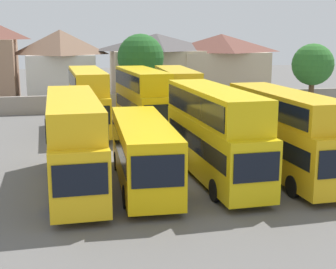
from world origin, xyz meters
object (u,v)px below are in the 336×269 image
Objects in this scene: bus_7 at (177,95)px; bus_4 at (284,129)px; bus_5 at (88,97)px; house_terrace_centre at (61,64)px; bus_6 at (142,97)px; bus_2 at (143,149)px; house_terrace_far_right at (221,65)px; tree_behind_wall at (313,65)px; house_terrace_right at (157,65)px; bus_3 at (214,129)px; bus_1 at (74,137)px; tree_left_of_lot at (141,58)px.

bus_4 is at bearing 12.26° from bus_7.
bus_5 reaches higher than bus_4.
bus_4 is at bearing -71.05° from house_terrace_centre.
bus_6 is (4.36, -0.48, -0.01)m from bus_5.
bus_7 reaches higher than bus_2.
house_terrace_far_right is 13.48m from tree_behind_wall.
house_terrace_centre reaches higher than house_terrace_right.
bus_2 is 0.94× the size of bus_3.
bus_3 reaches higher than bus_7.
bus_5 reaches higher than bus_1.
bus_3 is at bearing -108.88° from house_terrace_far_right.
bus_5 reaches higher than bus_3.
bus_2 is 16.31m from bus_7.
house_terrace_centre reaches higher than bus_2.
bus_1 is 1.39× the size of house_terrace_centre.
house_terrace_centre is at bearing -168.59° from bus_3.
bus_1 is at bearing -138.53° from tree_behind_wall.
bus_3 is 34.66m from house_terrace_right.
bus_4 is 35.66m from house_terrace_far_right.
bus_7 reaches higher than bus_4.
bus_1 is at bearing -93.53° from bus_4.
house_terrace_far_right is at bearing -0.41° from house_terrace_right.
tree_behind_wall is (25.92, -11.98, 0.37)m from house_terrace_centre.
bus_5 is at bearing -100.61° from bus_6.
house_terrace_far_right reaches higher than bus_1.
bus_1 is 1.09× the size of bus_5.
house_terrace_centre reaches higher than bus_5.
bus_4 is 34.85m from house_terrace_right.
house_terrace_far_right is (8.27, -0.06, -0.03)m from house_terrace_right.
house_terrace_centre is (-9.45, 19.51, 1.44)m from bus_7.
house_terrace_far_right reaches higher than bus_2.
bus_6 is at bearing -104.14° from house_terrace_right.
bus_4 is at bearing 87.39° from bus_1.
bus_5 is at bearing -169.96° from bus_2.
bus_1 is 1.09× the size of bus_2.
bus_5 reaches higher than bus_6.
house_terrace_right reaches higher than bus_3.
bus_7 is (8.93, 14.91, 0.10)m from bus_1.
bus_2 is 7.94m from bus_4.
bus_2 is at bearing -91.02° from bus_4.
house_terrace_centre is 1.21× the size of tree_behind_wall.
bus_3 is 3.94m from bus_4.
house_terrace_right is 1.67× the size of tree_behind_wall.
tree_behind_wall is at bearing -62.84° from house_terrace_far_right.
house_terrace_far_right is at bearing 142.18° from bus_6.
tree_left_of_lot is at bearing 162.97° from bus_1.
bus_3 is 15.84m from bus_5.
house_terrace_centre is 1.06× the size of tree_left_of_lot.
bus_1 is at bearing -119.21° from house_terrace_far_right.
bus_5 is (-2.00, 15.14, 0.85)m from bus_2.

